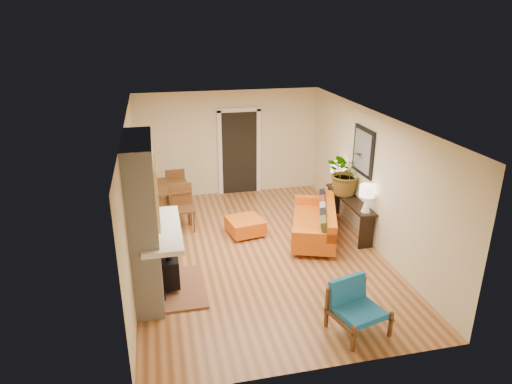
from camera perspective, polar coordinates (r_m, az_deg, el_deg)
room_shell at (r=10.93m, az=0.29°, el=5.17°), size 6.50×6.50×6.50m
fireplace at (r=7.26m, az=-13.50°, el=-3.90°), size 1.09×1.68×2.60m
sofa at (r=9.34m, az=7.69°, el=-3.82°), size 1.42×2.09×0.76m
ottoman at (r=9.45m, az=-1.37°, el=-4.20°), size 0.79×0.79×0.35m
blue_chair at (r=6.85m, az=12.22°, el=-13.52°), size 0.86×0.85×0.74m
dining_table at (r=10.20m, az=-10.11°, el=0.12°), size 0.86×1.84×0.98m
console_table at (r=9.69m, az=11.62°, el=-1.55°), size 0.34×1.85×0.72m
lamp_near at (r=8.91m, az=13.70°, el=-0.40°), size 0.30×0.30×0.54m
lamp_far at (r=10.17m, az=10.12°, el=2.57°), size 0.30×0.30×0.54m
houseplant at (r=9.68m, az=11.25°, el=2.54°), size 1.07×0.98×1.00m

